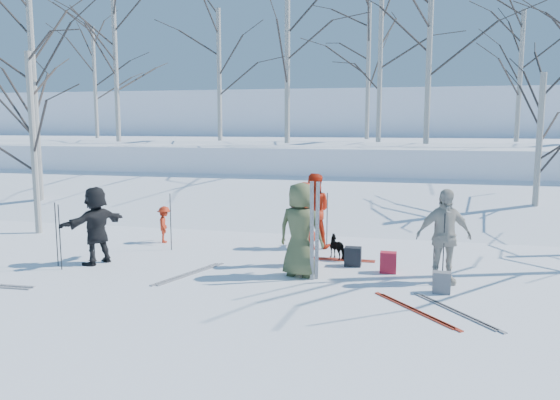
% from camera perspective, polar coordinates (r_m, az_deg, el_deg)
% --- Properties ---
extents(ground, '(120.00, 120.00, 0.00)m').
position_cam_1_polar(ground, '(10.69, -1.85, -8.03)').
color(ground, white).
rests_on(ground, ground).
extents(snow_ramp, '(70.00, 9.49, 4.12)m').
position_cam_1_polar(snow_ramp, '(17.36, 4.14, -1.27)').
color(snow_ramp, white).
rests_on(snow_ramp, ground).
extents(snow_plateau, '(70.00, 18.00, 2.20)m').
position_cam_1_polar(snow_plateau, '(27.12, 7.49, 3.87)').
color(snow_plateau, white).
rests_on(snow_plateau, ground).
extents(far_hill, '(90.00, 30.00, 6.00)m').
position_cam_1_polar(far_hill, '(48.00, 10.03, 6.82)').
color(far_hill, white).
rests_on(far_hill, ground).
extents(skier_olive_center, '(1.00, 0.76, 1.84)m').
position_cam_1_polar(skier_olive_center, '(10.53, 2.14, -3.13)').
color(skier_olive_center, '#4A5332').
rests_on(skier_olive_center, ground).
extents(skier_red_north, '(0.77, 0.72, 1.76)m').
position_cam_1_polar(skier_red_north, '(11.34, 2.43, -2.52)').
color(skier_red_north, red).
rests_on(skier_red_north, ground).
extents(skier_redor_behind, '(0.89, 0.71, 1.78)m').
position_cam_1_polar(skier_redor_behind, '(13.02, 3.49, -1.10)').
color(skier_redor_behind, red).
rests_on(skier_redor_behind, ground).
extents(skier_red_seated, '(0.54, 0.68, 0.91)m').
position_cam_1_polar(skier_red_seated, '(13.86, -11.98, -2.52)').
color(skier_red_seated, red).
rests_on(skier_red_seated, ground).
extents(skier_cream_east, '(1.12, 0.73, 1.78)m').
position_cam_1_polar(skier_cream_east, '(10.52, 16.74, -3.66)').
color(skier_cream_east, beige).
rests_on(skier_cream_east, ground).
extents(skier_grey_west, '(1.04, 1.60, 1.65)m').
position_cam_1_polar(skier_grey_west, '(12.12, -18.66, -2.51)').
color(skier_grey_west, black).
rests_on(skier_grey_west, ground).
extents(dog, '(0.63, 0.65, 0.52)m').
position_cam_1_polar(dog, '(12.07, 6.13, -4.91)').
color(dog, black).
rests_on(dog, ground).
extents(upright_ski_left, '(0.07, 0.16, 1.90)m').
position_cam_1_polar(upright_ski_left, '(10.24, 3.35, -3.28)').
color(upright_ski_left, silver).
rests_on(upright_ski_left, ground).
extents(upright_ski_right, '(0.12, 0.23, 1.89)m').
position_cam_1_polar(upright_ski_right, '(10.25, 3.90, -3.28)').
color(upright_ski_right, silver).
rests_on(upright_ski_right, ground).
extents(ski_pair_a, '(1.42, 2.03, 0.02)m').
position_cam_1_polar(ski_pair_a, '(11.00, -9.47, -7.61)').
color(ski_pair_a, silver).
rests_on(ski_pair_a, ground).
extents(ski_pair_c, '(2.06, 2.10, 0.02)m').
position_cam_1_polar(ski_pair_c, '(9.10, 13.91, -11.12)').
color(ski_pair_c, '#B12E19').
rests_on(ski_pair_c, ground).
extents(ski_pair_d, '(0.25, 1.91, 0.02)m').
position_cam_1_polar(ski_pair_d, '(12.03, 5.36, -6.17)').
color(ski_pair_d, '#B12E19').
rests_on(ski_pair_d, ground).
extents(ski_pair_e, '(2.02, 2.09, 0.02)m').
position_cam_1_polar(ski_pair_e, '(9.22, 17.90, -11.02)').
color(ski_pair_e, silver).
rests_on(ski_pair_e, ground).
extents(ski_pole_a, '(0.02, 0.02, 1.34)m').
position_cam_1_polar(ski_pole_a, '(12.26, -18.90, -3.15)').
color(ski_pole_a, black).
rests_on(ski_pole_a, ground).
extents(ski_pole_b, '(0.02, 0.02, 1.34)m').
position_cam_1_polar(ski_pole_b, '(10.93, 15.83, -4.35)').
color(ski_pole_b, black).
rests_on(ski_pole_b, ground).
extents(ski_pole_c, '(0.02, 0.02, 1.34)m').
position_cam_1_polar(ski_pole_c, '(12.98, -11.35, -2.26)').
color(ski_pole_c, black).
rests_on(ski_pole_c, ground).
extents(ski_pole_d, '(0.02, 0.02, 1.34)m').
position_cam_1_polar(ski_pole_d, '(12.89, 4.94, -2.20)').
color(ski_pole_d, black).
rests_on(ski_pole_d, ground).
extents(ski_pole_e, '(0.02, 0.02, 1.34)m').
position_cam_1_polar(ski_pole_e, '(12.23, -22.33, -3.34)').
color(ski_pole_e, black).
rests_on(ski_pole_e, ground).
extents(ski_pole_f, '(0.02, 0.02, 1.34)m').
position_cam_1_polar(ski_pole_f, '(11.90, -22.01, -3.63)').
color(ski_pole_f, black).
rests_on(ski_pole_f, ground).
extents(ski_pole_g, '(0.02, 0.02, 1.34)m').
position_cam_1_polar(ski_pole_g, '(12.74, 3.42, -2.31)').
color(ski_pole_g, black).
rests_on(ski_pole_g, ground).
extents(ski_pole_h, '(0.02, 0.02, 1.34)m').
position_cam_1_polar(ski_pole_h, '(10.43, 16.72, -4.98)').
color(ski_pole_h, black).
rests_on(ski_pole_h, ground).
extents(backpack_red, '(0.32, 0.22, 0.42)m').
position_cam_1_polar(backpack_red, '(11.12, 11.24, -6.42)').
color(backpack_red, '#B41B2E').
rests_on(backpack_red, ground).
extents(backpack_grey, '(0.30, 0.20, 0.38)m').
position_cam_1_polar(backpack_grey, '(10.06, 16.52, -8.27)').
color(backpack_grey, slate).
rests_on(backpack_grey, ground).
extents(backpack_dark, '(0.34, 0.24, 0.40)m').
position_cam_1_polar(backpack_dark, '(11.52, 7.63, -5.88)').
color(backpack_dark, black).
rests_on(backpack_dark, ground).
extents(birch_plateau_b, '(4.42, 4.42, 5.46)m').
position_cam_1_polar(birch_plateau_b, '(23.65, -6.38, 12.81)').
color(birch_plateau_b, silver).
rests_on(birch_plateau_b, snow_plateau).
extents(birch_plateau_c, '(4.20, 4.20, 5.15)m').
position_cam_1_polar(birch_plateau_c, '(24.07, 23.79, 11.73)').
color(birch_plateau_c, silver).
rests_on(birch_plateau_c, snow_plateau).
extents(birch_plateau_d, '(5.40, 5.40, 6.85)m').
position_cam_1_polar(birch_plateau_d, '(20.75, 15.35, 15.18)').
color(birch_plateau_d, silver).
rests_on(birch_plateau_d, snow_plateau).
extents(birch_plateau_f, '(4.35, 4.35, 5.35)m').
position_cam_1_polar(birch_plateau_f, '(28.78, -18.78, 11.48)').
color(birch_plateau_f, silver).
rests_on(birch_plateau_f, snow_plateau).
extents(birch_plateau_g, '(4.89, 4.89, 6.13)m').
position_cam_1_polar(birch_plateau_g, '(26.03, 9.20, 13.06)').
color(birch_plateau_g, silver).
rests_on(birch_plateau_g, snow_plateau).
extents(birch_plateau_h, '(4.59, 4.59, 5.70)m').
position_cam_1_polar(birch_plateau_h, '(22.16, 10.41, 13.37)').
color(birch_plateau_h, silver).
rests_on(birch_plateau_h, snow_plateau).
extents(birch_plateau_i, '(4.67, 4.67, 5.81)m').
position_cam_1_polar(birch_plateau_i, '(23.47, -16.78, 12.99)').
color(birch_plateau_i, silver).
rests_on(birch_plateau_i, snow_plateau).
extents(birch_plateau_j, '(4.91, 4.91, 6.16)m').
position_cam_1_polar(birch_plateau_j, '(20.83, 0.77, 14.46)').
color(birch_plateau_j, silver).
rests_on(birch_plateau_j, snow_plateau).
extents(birch_edge_a, '(3.96, 3.96, 4.80)m').
position_cam_1_polar(birch_edge_a, '(15.94, -24.36, 5.35)').
color(birch_edge_a, silver).
rests_on(birch_edge_a, ground).
extents(birch_edge_d, '(5.39, 5.39, 6.84)m').
position_cam_1_polar(birch_edge_d, '(19.44, -24.21, 8.73)').
color(birch_edge_d, silver).
rests_on(birch_edge_d, ground).
extents(birch_edge_e, '(3.62, 3.62, 4.32)m').
position_cam_1_polar(birch_edge_e, '(16.66, 25.40, 4.53)').
color(birch_edge_e, silver).
rests_on(birch_edge_e, ground).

